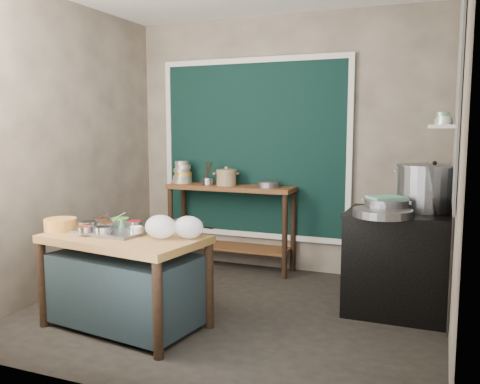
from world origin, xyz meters
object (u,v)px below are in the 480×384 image
at_px(back_counter, 231,227).
at_px(yellow_basin, 60,224).
at_px(saucepan, 188,227).
at_px(utensil_cup, 208,181).
at_px(steamer, 386,206).
at_px(stock_pot, 426,188).
at_px(ceramic_crock, 226,178).
at_px(condiment_tray, 113,231).
at_px(stove_block, 401,264).
at_px(prep_table, 126,282).

xyz_separation_m(back_counter, yellow_basin, (-0.70, -1.94, 0.33)).
bearing_deg(saucepan, utensil_cup, 120.71).
height_order(yellow_basin, steamer, steamer).
distance_m(saucepan, stock_pot, 2.05).
height_order(yellow_basin, ceramic_crock, ceramic_crock).
bearing_deg(stock_pot, ceramic_crock, 165.15).
bearing_deg(condiment_tray, stove_block, 27.61).
bearing_deg(stove_block, prep_table, -149.57).
height_order(condiment_tray, yellow_basin, yellow_basin).
bearing_deg(utensil_cup, saucepan, -69.71).
bearing_deg(prep_table, back_counter, 94.90).
relative_size(stock_pot, steamer, 1.34).
height_order(saucepan, steamer, steamer).
bearing_deg(ceramic_crock, steamer, -24.63).
distance_m(back_counter, condiment_tray, 1.89).
bearing_deg(condiment_tray, steamer, 26.13).
bearing_deg(utensil_cup, back_counter, 11.13).
height_order(prep_table, condiment_tray, condiment_tray).
bearing_deg(back_counter, stock_pot, -15.83).
relative_size(utensil_cup, steamer, 0.36).
height_order(stove_block, utensil_cup, utensil_cup).
bearing_deg(utensil_cup, ceramic_crock, 5.95).
bearing_deg(stove_block, back_counter, 158.98).
relative_size(yellow_basin, steamer, 0.69).
xyz_separation_m(utensil_cup, stock_pot, (2.32, -0.54, 0.09)).
relative_size(back_counter, condiment_tray, 2.59).
xyz_separation_m(prep_table, ceramic_crock, (0.06, 1.88, 0.65)).
height_order(stock_pot, steamer, stock_pot).
bearing_deg(stock_pot, back_counter, 164.17).
relative_size(ceramic_crock, steamer, 0.62).
bearing_deg(saucepan, steamer, 39.59).
xyz_separation_m(prep_table, steamer, (1.87, 1.04, 0.57)).
bearing_deg(steamer, condiment_tray, -153.87).
bearing_deg(ceramic_crock, stock_pot, -14.85).
xyz_separation_m(stove_block, ceramic_crock, (-1.94, 0.70, 0.60)).
height_order(saucepan, stock_pot, stock_pot).
distance_m(saucepan, steamer, 1.65).
bearing_deg(stove_block, utensil_cup, 162.48).
bearing_deg(condiment_tray, back_counter, 82.63).
xyz_separation_m(yellow_basin, steamer, (2.47, 1.08, 0.14)).
bearing_deg(saucepan, condiment_tray, -151.68).
height_order(saucepan, ceramic_crock, ceramic_crock).
xyz_separation_m(ceramic_crock, steamer, (1.82, -0.83, -0.09)).
xyz_separation_m(condiment_tray, stock_pot, (2.31, 1.26, 0.32)).
bearing_deg(back_counter, yellow_basin, -109.79).
relative_size(back_counter, stove_block, 1.61).
xyz_separation_m(stove_block, stock_pot, (0.17, 0.14, 0.65)).
distance_m(prep_table, yellow_basin, 0.73).
bearing_deg(ceramic_crock, stove_block, -19.90).
relative_size(prep_table, utensil_cup, 9.22).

